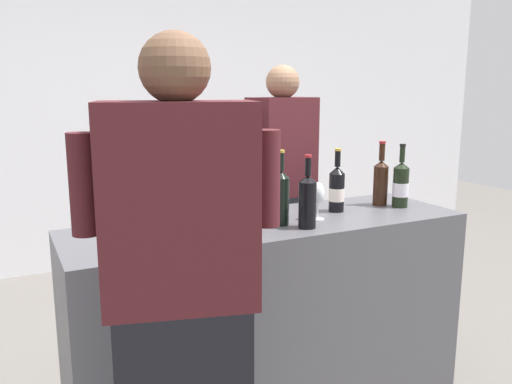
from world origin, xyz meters
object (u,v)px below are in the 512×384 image
wine_bottle_2 (401,185)px  wine_bottle_6 (235,205)px  person_server (281,207)px  wine_bottle_1 (337,189)px  wine_bottle_0 (381,181)px  wine_bottle_4 (217,205)px  wine_glass (318,195)px  wine_bottle_5 (307,200)px  wine_bottle_3 (281,196)px  wine_bottle_7 (147,211)px  person_guest (183,328)px

wine_bottle_2 → wine_bottle_6: (-0.96, -0.01, -0.01)m
wine_bottle_2 → person_server: 0.80m
wine_bottle_1 → wine_bottle_6: 0.61m
wine_bottle_0 → wine_bottle_4: size_ratio=0.99×
wine_glass → person_server: (0.21, 0.73, -0.23)m
wine_bottle_5 → wine_glass: wine_bottle_5 is taller
wine_bottle_0 → wine_bottle_6: (-0.90, -0.10, -0.02)m
wine_bottle_2 → wine_bottle_6: 0.96m
wine_bottle_5 → person_server: size_ratio=0.19×
wine_glass → wine_bottle_4: bearing=-178.8°
wine_bottle_1 → person_server: size_ratio=0.19×
wine_bottle_3 → wine_bottle_7: 0.61m
wine_bottle_2 → wine_bottle_5: bearing=-167.7°
wine_bottle_4 → wine_glass: (0.52, 0.01, -0.01)m
wine_bottle_4 → person_server: bearing=45.4°
wine_bottle_0 → wine_bottle_5: bearing=-159.2°
wine_bottle_5 → wine_bottle_6: 0.33m
wine_bottle_0 → wine_bottle_3: wine_bottle_3 is taller
wine_bottle_2 → person_guest: bearing=-155.6°
wine_bottle_4 → person_guest: person_guest is taller
wine_bottle_0 → wine_glass: bearing=-165.9°
wine_bottle_1 → wine_bottle_5: size_ratio=0.97×
wine_bottle_7 → person_guest: (-0.07, -0.64, -0.23)m
wine_bottle_2 → wine_bottle_3: wine_bottle_3 is taller
wine_bottle_3 → wine_bottle_4: wine_bottle_4 is taller
wine_bottle_0 → wine_bottle_2: size_ratio=1.03×
wine_bottle_3 → wine_bottle_7: size_ratio=1.01×
wine_bottle_4 → wine_bottle_6: (0.10, 0.03, -0.02)m
wine_bottle_2 → wine_bottle_6: size_ratio=1.12×
wine_bottle_4 → wine_bottle_6: size_ratio=1.16×
wine_bottle_2 → wine_bottle_5: 0.68m
wine_bottle_5 → person_server: 0.93m
wine_bottle_4 → person_server: 1.06m
wine_bottle_1 → wine_bottle_2: (0.36, -0.06, 0.00)m
wine_bottle_3 → wine_bottle_4: 0.31m
person_guest → wine_bottle_0: bearing=28.2°
wine_bottle_5 → person_guest: 0.94m
wine_bottle_2 → wine_bottle_3: (-0.75, -0.04, 0.02)m
wine_bottle_5 → wine_bottle_6: wine_bottle_5 is taller
wine_bottle_2 → wine_bottle_7: wine_bottle_7 is taller
wine_bottle_4 → wine_bottle_5: (0.39, -0.10, 0.00)m
wine_bottle_0 → wine_glass: wine_bottle_0 is taller
wine_bottle_1 → wine_bottle_4: 0.71m
wine_bottle_2 → wine_bottle_5: wine_bottle_2 is taller
wine_bottle_2 → wine_bottle_4: (-1.06, -0.05, 0.01)m
wine_bottle_5 → person_guest: person_guest is taller
wine_bottle_3 → person_server: (0.41, 0.74, -0.25)m
wine_bottle_0 → person_guest: 1.56m
wine_bottle_1 → wine_glass: 0.20m
wine_bottle_6 → wine_glass: size_ratio=1.66×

